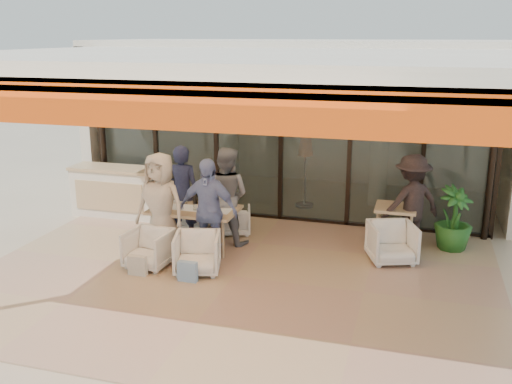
% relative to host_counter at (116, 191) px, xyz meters
% --- Properties ---
extents(ground, '(70.00, 70.00, 0.00)m').
position_rel_host_counter_xyz_m(ground, '(3.30, -2.30, -0.53)').
color(ground, '#C6B293').
rests_on(ground, ground).
extents(terrace_floor, '(8.00, 6.00, 0.01)m').
position_rel_host_counter_xyz_m(terrace_floor, '(3.30, -2.30, -0.53)').
color(terrace_floor, tan).
rests_on(terrace_floor, ground).
extents(terrace_structure, '(8.00, 6.00, 3.40)m').
position_rel_host_counter_xyz_m(terrace_structure, '(3.30, -2.56, 2.72)').
color(terrace_structure, silver).
rests_on(terrace_structure, ground).
extents(glass_storefront, '(8.08, 0.10, 3.20)m').
position_rel_host_counter_xyz_m(glass_storefront, '(3.30, 0.70, 1.07)').
color(glass_storefront, '#9EADA3').
rests_on(glass_storefront, ground).
extents(interior_block, '(9.05, 3.62, 3.52)m').
position_rel_host_counter_xyz_m(interior_block, '(3.31, 3.02, 1.70)').
color(interior_block, silver).
rests_on(interior_block, ground).
extents(host_counter, '(1.85, 0.65, 1.04)m').
position_rel_host_counter_xyz_m(host_counter, '(0.00, 0.00, 0.00)').
color(host_counter, silver).
rests_on(host_counter, ground).
extents(dining_table, '(1.50, 0.90, 0.93)m').
position_rel_host_counter_xyz_m(dining_table, '(2.26, -1.31, 0.16)').
color(dining_table, tan).
rests_on(dining_table, ground).
extents(chair_far_left, '(0.59, 0.55, 0.60)m').
position_rel_host_counter_xyz_m(chair_far_left, '(1.85, -0.36, -0.23)').
color(chair_far_left, white).
rests_on(chair_far_left, ground).
extents(chair_far_right, '(0.70, 0.68, 0.58)m').
position_rel_host_counter_xyz_m(chair_far_right, '(2.69, -0.36, -0.24)').
color(chair_far_right, white).
rests_on(chair_far_right, ground).
extents(chair_near_left, '(0.71, 0.67, 0.69)m').
position_rel_host_counter_xyz_m(chair_near_left, '(1.85, -2.26, -0.19)').
color(chair_near_left, white).
rests_on(chair_near_left, ground).
extents(chair_near_right, '(0.84, 0.81, 0.71)m').
position_rel_host_counter_xyz_m(chair_near_right, '(2.69, -2.26, -0.17)').
color(chair_near_right, white).
rests_on(chair_near_right, ground).
extents(diner_navy, '(0.68, 0.49, 1.75)m').
position_rel_host_counter_xyz_m(diner_navy, '(1.85, -0.86, 0.34)').
color(diner_navy, '#1B1D3C').
rests_on(diner_navy, ground).
extents(diner_grey, '(0.92, 0.75, 1.76)m').
position_rel_host_counter_xyz_m(diner_grey, '(2.69, -0.86, 0.35)').
color(diner_grey, slate).
rests_on(diner_grey, ground).
extents(diner_cream, '(0.92, 0.65, 1.79)m').
position_rel_host_counter_xyz_m(diner_cream, '(1.85, -1.76, 0.36)').
color(diner_cream, beige).
rests_on(diner_cream, ground).
extents(diner_periwinkle, '(1.06, 0.51, 1.75)m').
position_rel_host_counter_xyz_m(diner_periwinkle, '(2.69, -1.76, 0.34)').
color(diner_periwinkle, '#6A75B1').
rests_on(diner_periwinkle, ground).
extents(tote_bag_cream, '(0.30, 0.10, 0.34)m').
position_rel_host_counter_xyz_m(tote_bag_cream, '(1.85, -2.66, -0.36)').
color(tote_bag_cream, silver).
rests_on(tote_bag_cream, ground).
extents(tote_bag_blue, '(0.30, 0.10, 0.34)m').
position_rel_host_counter_xyz_m(tote_bag_blue, '(2.69, -2.66, -0.36)').
color(tote_bag_blue, '#99BFD8').
rests_on(tote_bag_blue, ground).
extents(side_table, '(0.70, 0.70, 0.74)m').
position_rel_host_counter_xyz_m(side_table, '(5.61, -0.21, 0.11)').
color(side_table, tan).
rests_on(side_table, ground).
extents(side_chair, '(0.91, 0.88, 0.74)m').
position_rel_host_counter_xyz_m(side_chair, '(5.61, -0.96, -0.16)').
color(side_chair, white).
rests_on(side_chair, ground).
extents(standing_woman, '(1.26, 1.13, 1.70)m').
position_rel_host_counter_xyz_m(standing_woman, '(5.86, -0.26, 0.32)').
color(standing_woman, black).
rests_on(standing_woman, ground).
extents(potted_palm, '(0.90, 0.90, 1.14)m').
position_rel_host_counter_xyz_m(potted_palm, '(6.59, -0.10, 0.04)').
color(potted_palm, '#1E5919').
rests_on(potted_palm, ground).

